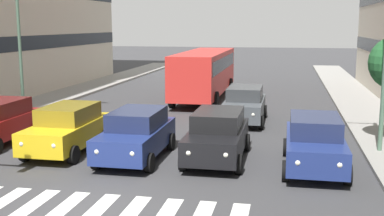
{
  "coord_description": "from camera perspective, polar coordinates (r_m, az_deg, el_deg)",
  "views": [
    {
      "loc": [
        -5.11,
        10.73,
        4.68
      ],
      "look_at": [
        -1.42,
        -7.8,
        1.4
      ],
      "focal_mm": 45.01,
      "sensor_mm": 36.0,
      "label": 1
    }
  ],
  "objects": [
    {
      "name": "street_lamp_right",
      "position": [
        26.34,
        -19.05,
        8.29
      ],
      "size": [
        2.49,
        0.28,
        6.63
      ],
      "color": "#4C6B56",
      "rests_on": "sidewalk_right"
    },
    {
      "name": "car_2",
      "position": [
        17.03,
        -6.59,
        -3.08
      ],
      "size": [
        2.02,
        4.44,
        1.72
      ],
      "color": "navy",
      "rests_on": "ground_plane"
    },
    {
      "name": "car_3",
      "position": [
        18.46,
        -14.51,
        -2.32
      ],
      "size": [
        2.02,
        4.44,
        1.72
      ],
      "color": "gold",
      "rests_on": "ground_plane"
    },
    {
      "name": "crosswalk_markings",
      "position": [
        12.77,
        -13.49,
        -11.91
      ],
      "size": [
        8.55,
        2.8,
        0.01
      ],
      "color": "silver",
      "rests_on": "ground_plane"
    },
    {
      "name": "car_row2_0",
      "position": [
        23.34,
        6.24,
        0.45
      ],
      "size": [
        2.02,
        4.44,
        1.72
      ],
      "color": "#474C51",
      "rests_on": "ground_plane"
    },
    {
      "name": "street_lamp_left",
      "position": [
        18.29,
        20.99,
        9.35
      ],
      "size": [
        2.65,
        0.28,
        7.58
      ],
      "color": "#4C6B56",
      "rests_on": "sidewalk_left"
    },
    {
      "name": "ground_plane",
      "position": [
        12.77,
        -13.49,
        -11.93
      ],
      "size": [
        180.0,
        180.0,
        0.0
      ],
      "primitive_type": "plane",
      "color": "#38383A"
    },
    {
      "name": "car_1",
      "position": [
        16.8,
        3.04,
        -3.21
      ],
      "size": [
        2.02,
        4.44,
        1.72
      ],
      "color": "black",
      "rests_on": "ground_plane"
    },
    {
      "name": "car_0",
      "position": [
        16.25,
        14.32,
        -3.96
      ],
      "size": [
        2.02,
        4.44,
        1.72
      ],
      "color": "navy",
      "rests_on": "ground_plane"
    },
    {
      "name": "bus_behind_traffic",
      "position": [
        30.52,
        1.53,
        4.56
      ],
      "size": [
        2.78,
        10.5,
        3.0
      ],
      "color": "red",
      "rests_on": "ground_plane"
    }
  ]
}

